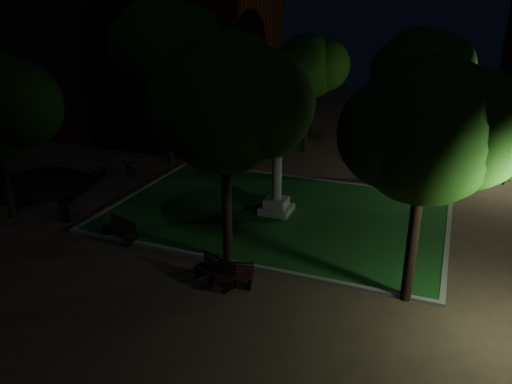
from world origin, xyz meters
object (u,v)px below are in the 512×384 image
bench_near_right (216,272)px  trash_bin (68,210)px  bench_left_side (97,174)px  bench_west_near (120,230)px  monument (277,195)px  bench_far_side (398,174)px  bicycle (129,167)px  bench_near_left (231,275)px

bench_near_right → trash_bin: size_ratio=1.85×
bench_left_side → bench_west_near: bearing=34.4°
monument → trash_bin: (-8.61, -4.17, -0.47)m
bench_west_near → trash_bin: 3.54m
bench_left_side → bench_far_side: (15.60, 6.07, 0.04)m
bench_west_near → bench_far_side: 15.41m
bench_left_side → bicycle: (1.17, 1.34, 0.12)m
trash_bin → bicycle: trash_bin is taller
bench_far_side → trash_bin: 17.30m
bench_west_near → bench_left_side: bench_west_near is taller
bench_left_side → trash_bin: bearing=14.2°
monument → bench_near_left: 6.56m
bench_left_side → monument: bearing=75.6°
bench_near_left → trash_bin: trash_bin is taller
monument → trash_bin: bearing=-154.1°
bicycle → bench_left_side: bearing=175.3°
bench_left_side → bench_far_side: 16.74m
bench_near_right → bicycle: size_ratio=0.99×
bench_near_right → bench_far_side: bearing=91.0°
bench_west_near → bicycle: 8.41m
monument → bench_far_side: 8.34m
bicycle → bench_far_side: bearing=-35.4°
bench_far_side → bench_near_right: bearing=69.4°
bench_near_right → bench_far_side: bench_near_right is taller
bench_near_right → bench_left_side: size_ratio=1.25×
bench_near_left → bicycle: (-10.30, 8.63, 0.07)m
bicycle → bench_near_left: bearing=-93.5°
bench_far_side → bicycle: size_ratio=0.86×
bench_west_near → bench_near_right: bearing=-1.1°
monument → bench_near_right: monument is taller
bench_near_left → bench_west_near: bearing=150.5°
bench_west_near → bicycle: (-4.53, 7.09, 0.05)m
bench_near_left → bench_west_near: bench_west_near is taller
bench_left_side → bicycle: bicycle is taller
bench_near_right → bench_far_side: (4.69, 13.40, -0.04)m
monument → bicycle: (-9.69, 2.12, -0.49)m
monument → bench_left_side: (-10.86, 0.77, -0.60)m
bench_far_side → bicycle: bicycle is taller
bench_near_left → bicycle: size_ratio=0.92×
bench_left_side → bench_far_side: size_ratio=0.93×
bench_near_right → bench_west_near: (-5.21, 1.58, -0.01)m
trash_bin → bicycle: bearing=99.8°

